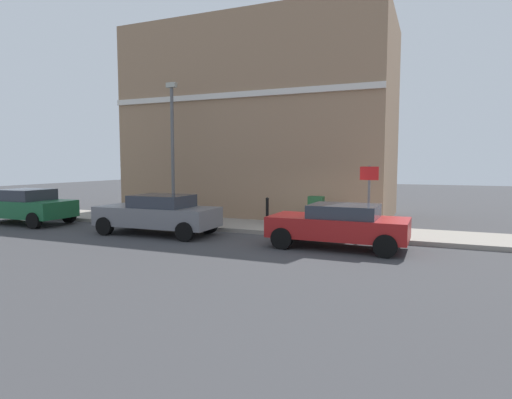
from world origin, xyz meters
The scene contains 10 objects.
ground centered at (0.00, 0.00, 0.00)m, with size 80.00×80.00×0.00m, color #38383A.
sidewalk centered at (1.91, 6.00, 0.07)m, with size 2.59×30.00×0.15m, color gray.
corner_building centered at (6.34, 4.13, 4.46)m, with size 6.38×12.26×8.93m.
car_red centered at (-0.64, -1.15, 0.71)m, with size 1.91×4.06×1.31m.
car_grey centered at (-0.75, 5.26, 0.74)m, with size 1.91×4.40×1.41m.
car_green centered at (-0.71, 11.93, 0.76)m, with size 2.00×4.09×1.45m.
utility_cabinet centered at (2.21, 0.30, 0.68)m, with size 0.46×0.61×1.15m.
bollard_near_cabinet centered at (2.31, 2.30, 0.70)m, with size 0.14×0.14×1.04m.
street_sign centered at (1.01, -1.77, 1.66)m, with size 0.08×0.60×2.30m.
lamppost centered at (2.07, 6.50, 3.30)m, with size 0.20×0.44×5.72m.
Camera 1 is at (-13.07, -3.69, 2.54)m, focal length 29.60 mm.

